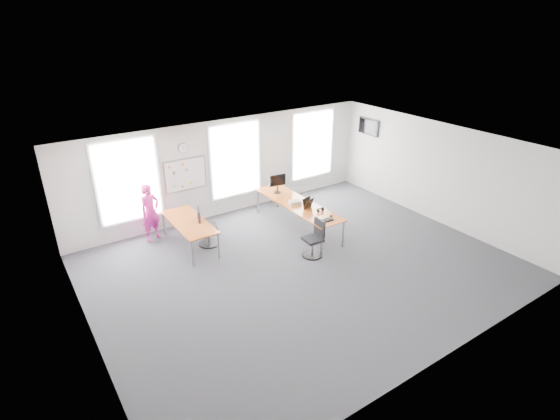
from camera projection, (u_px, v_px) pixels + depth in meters
floor at (303, 267)px, 11.03m from camera, size 10.00×10.00×0.00m
ceiling at (306, 153)px, 9.78m from camera, size 10.00×10.00×0.00m
wall_back at (226, 168)px, 13.42m from camera, size 10.00×0.00×10.00m
wall_front at (445, 296)px, 7.38m from camera, size 10.00×0.00×10.00m
wall_left at (82, 279)px, 7.87m from camera, size 0.00×10.00×10.00m
wall_right at (439, 174)px, 12.93m from camera, size 0.00×10.00×10.00m
window_left at (128, 181)px, 11.80m from camera, size 1.60×0.06×2.20m
window_mid at (235, 160)px, 13.47m from camera, size 1.60×0.06×2.20m
window_right at (312, 145)px, 14.98m from camera, size 1.60×0.06×2.20m
desk_right at (297, 205)px, 12.68m from camera, size 0.89×3.32×0.81m
desk_left at (189, 224)px, 11.68m from camera, size 0.84×2.11×0.77m
chair_right at (315, 240)px, 11.39m from camera, size 0.54×0.54×1.00m
chair_left at (206, 229)px, 11.90m from camera, size 0.62×0.62×1.08m
person at (150, 212)px, 12.06m from camera, size 0.70×0.58×1.65m
whiteboard at (186, 175)px, 12.70m from camera, size 1.20×0.03×0.90m
wall_clock at (183, 148)px, 12.36m from camera, size 0.30×0.04×0.30m
tv at (369, 127)px, 14.84m from camera, size 0.06×0.90×0.55m
keyboard at (325, 221)px, 11.58m from camera, size 0.50×0.22×0.02m
mouse at (331, 216)px, 11.82m from camera, size 0.09×0.12×0.04m
lens_cap at (322, 214)px, 11.96m from camera, size 0.07×0.07×0.01m
headphones at (320, 210)px, 12.12m from camera, size 0.20×0.11×0.12m
laptop_sleeve at (308, 203)px, 12.29m from camera, size 0.38×0.31×0.30m
paper_stack at (295, 202)px, 12.57m from camera, size 0.37×0.31×0.11m
monitor at (278, 182)px, 13.24m from camera, size 0.53×0.21×0.59m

